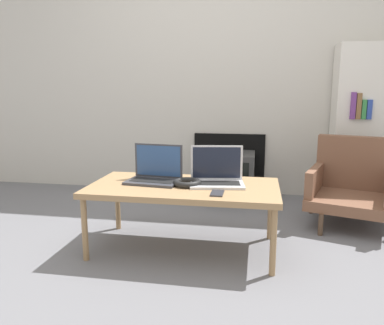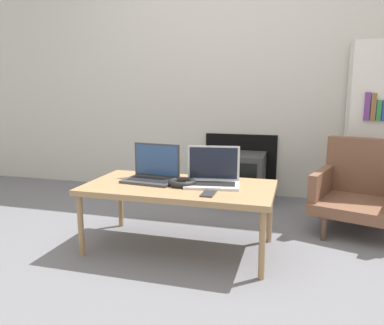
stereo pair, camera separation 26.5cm
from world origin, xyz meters
TOP-DOWN VIEW (x-y plane):
  - ground_plane at (0.00, 0.00)m, footprint 14.00×14.00m
  - wall_back at (0.00, 1.82)m, footprint 7.00×0.08m
  - table at (0.00, 0.33)m, footprint 1.20×0.62m
  - laptop_left at (-0.21, 0.39)m, footprint 0.36×0.25m
  - laptop_right at (0.20, 0.39)m, footprint 0.37×0.27m
  - headphones at (0.02, 0.32)m, footprint 0.18×0.18m
  - phone at (0.23, 0.16)m, footprint 0.07×0.13m
  - tv at (0.18, 1.55)m, footprint 0.51×0.44m
  - armchair at (1.19, 1.07)m, footprint 0.74×0.75m

SIDE VIEW (x-z plane):
  - ground_plane at x=0.00m, z-range 0.00..0.00m
  - tv at x=0.18m, z-range 0.00..0.45m
  - armchair at x=1.19m, z-range -0.02..0.65m
  - table at x=0.00m, z-range 0.18..0.61m
  - phone at x=0.23m, z-range 0.43..0.44m
  - headphones at x=0.02m, z-range 0.43..0.47m
  - laptop_left at x=-0.21m, z-range 0.36..0.61m
  - laptop_right at x=0.20m, z-range 0.36..0.61m
  - wall_back at x=0.00m, z-range -0.01..2.59m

